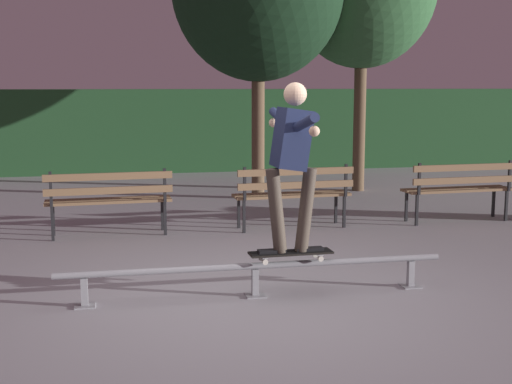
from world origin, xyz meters
TOP-DOWN VIEW (x-y plane):
  - ground_plane at (0.00, 0.00)m, footprint 90.00×90.00m
  - hedge_backdrop at (0.00, 9.93)m, footprint 24.00×1.20m
  - grind_rail at (-0.00, 0.08)m, footprint 3.61×0.18m
  - skateboard at (0.34, 0.08)m, footprint 0.79×0.22m
  - skateboarder at (0.34, 0.08)m, footprint 0.62×1.41m
  - park_bench_left_center at (-1.34, 2.95)m, footprint 1.62×0.49m
  - park_bench_right_center at (1.10, 2.95)m, footprint 1.62×0.49m
  - park_bench_rightmost at (3.54, 2.95)m, footprint 1.62×0.49m

SIDE VIEW (x-z plane):
  - ground_plane at x=0.00m, z-range 0.00..0.00m
  - grind_rail at x=0.00m, z-range 0.08..0.40m
  - skateboard at x=0.34m, z-range 0.35..0.44m
  - park_bench_left_center at x=-1.34m, z-range 0.10..0.98m
  - park_bench_right_center at x=1.10m, z-range 0.10..0.98m
  - park_bench_rightmost at x=3.54m, z-range 0.10..0.98m
  - hedge_backdrop at x=0.00m, z-range 0.00..1.84m
  - skateboarder at x=0.34m, z-range 0.55..2.11m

